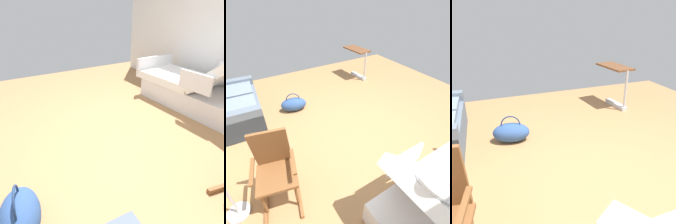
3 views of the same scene
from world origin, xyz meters
TOP-DOWN VIEW (x-y plane):
  - ground_plane at (0.00, 0.00)m, footprint 6.62×6.62m
  - hospital_bed at (-1.93, 0.07)m, footprint 1.06×2.08m
  - duffel_bag at (1.21, 0.96)m, footprint 0.44×0.62m

SIDE VIEW (x-z plane):
  - ground_plane at x=0.00m, z-range 0.00..0.00m
  - duffel_bag at x=1.21m, z-range -0.06..0.37m
  - hospital_bed at x=-1.93m, z-range -0.28..0.92m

